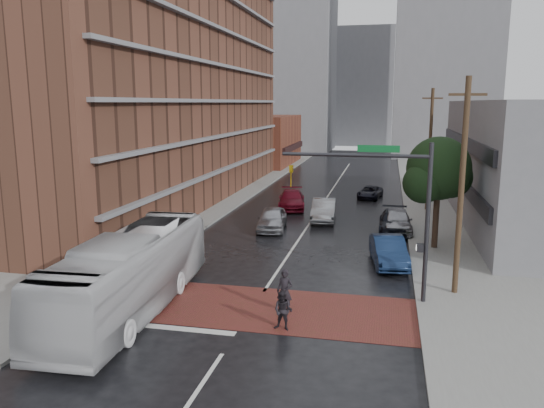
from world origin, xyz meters
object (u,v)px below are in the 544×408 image
at_px(car_parked_near, 389,251).
at_px(car_parked_mid, 394,222).
at_px(car_travel_c, 292,199).
at_px(transit_bus, 131,273).
at_px(car_travel_b, 324,210).
at_px(car_travel_a, 272,219).
at_px(car_parked_far, 397,221).
at_px(suv_travel, 370,192).
at_px(pedestrian_b, 283,311).
at_px(pedestrian_a, 285,291).

bearing_deg(car_parked_near, car_parked_mid, 78.69).
relative_size(car_travel_c, car_parked_mid, 1.03).
relative_size(transit_bus, car_parked_mid, 2.39).
xyz_separation_m(transit_bus, car_travel_b, (5.90, 19.63, -0.88)).
bearing_deg(car_travel_a, car_parked_far, 1.62).
relative_size(transit_bus, suv_travel, 3.01).
bearing_deg(pedestrian_b, car_travel_a, 113.06).
bearing_deg(pedestrian_a, car_travel_c, 108.91).
relative_size(pedestrian_b, car_parked_mid, 0.31).
xyz_separation_m(pedestrian_a, car_travel_a, (-3.76, 14.58, -0.16)).
xyz_separation_m(pedestrian_b, car_parked_near, (4.03, 9.67, -0.01)).
xyz_separation_m(suv_travel, car_parked_near, (1.77, -20.99, 0.22)).
height_order(pedestrian_a, pedestrian_b, pedestrian_a).
bearing_deg(car_parked_far, car_travel_b, 151.69).
distance_m(car_travel_c, suv_travel, 9.00).
xyz_separation_m(pedestrian_a, car_travel_b, (-0.54, 18.35, -0.13)).
xyz_separation_m(car_travel_c, suv_travel, (6.34, 6.39, -0.20)).
distance_m(car_parked_mid, car_parked_far, 0.19).
height_order(pedestrian_a, car_parked_near, pedestrian_a).
relative_size(car_travel_a, car_parked_near, 0.98).
bearing_deg(car_travel_b, pedestrian_a, -92.08).
height_order(transit_bus, car_travel_a, transit_bus).
height_order(pedestrian_b, car_parked_far, car_parked_far).
relative_size(pedestrian_a, car_travel_a, 0.41).
height_order(car_travel_b, car_parked_mid, car_travel_b).
bearing_deg(car_parked_mid, pedestrian_a, -106.58).
distance_m(car_travel_b, suv_travel, 10.98).
distance_m(car_travel_a, car_travel_b, 4.95).
bearing_deg(suv_travel, pedestrian_a, -85.39).
relative_size(car_parked_mid, car_parked_far, 1.06).
height_order(pedestrian_a, car_parked_mid, pedestrian_a).
xyz_separation_m(pedestrian_a, suv_travel, (2.55, 28.89, -0.39)).
distance_m(transit_bus, car_parked_mid, 20.35).
relative_size(suv_travel, car_parked_near, 0.85).
bearing_deg(pedestrian_b, suv_travel, 94.96).
bearing_deg(car_parked_far, car_travel_c, 139.56).
distance_m(car_travel_c, car_parked_mid, 10.86).
height_order(car_travel_b, car_parked_far, car_parked_far).
bearing_deg(pedestrian_b, pedestrian_a, 108.31).
bearing_deg(pedestrian_b, car_parked_near, 76.57).
relative_size(car_travel_a, suv_travel, 1.15).
relative_size(car_travel_b, car_parked_mid, 0.97).
bearing_deg(car_travel_a, pedestrian_a, -81.49).
bearing_deg(car_parked_far, car_parked_mid, 177.62).
height_order(transit_bus, car_parked_near, transit_bus).
xyz_separation_m(car_travel_b, car_parked_far, (5.40, -2.63, 0.00)).
height_order(transit_bus, pedestrian_b, transit_bus).
height_order(car_travel_a, car_travel_c, car_travel_a).
bearing_deg(car_parked_far, pedestrian_b, -107.02).
height_order(car_parked_near, car_parked_mid, car_parked_near).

